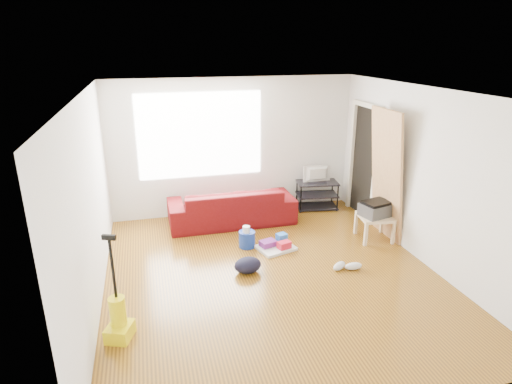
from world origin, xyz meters
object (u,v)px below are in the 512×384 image
object	(u,v)px
cleaning_tray	(276,245)
vacuum	(119,319)
sofa	(232,222)
bucket	(247,247)
tv_stand	(317,195)
side_table	(375,219)
backpack	(248,272)

from	to	relation	value
cleaning_tray	vacuum	distance (m)	2.80
vacuum	sofa	bearing A→B (deg)	78.29
bucket	vacuum	distance (m)	2.59
vacuum	bucket	bearing A→B (deg)	65.15
sofa	tv_stand	xyz separation A→B (m)	(1.74, 0.27, 0.28)
sofa	cleaning_tray	distance (m)	1.29
side_table	vacuum	world-z (taller)	vacuum
bucket	vacuum	world-z (taller)	vacuum
tv_stand	cleaning_tray	distance (m)	1.96
side_table	backpack	world-z (taller)	side_table
sofa	cleaning_tray	size ratio (longest dim) A/B	3.40
side_table	backpack	bearing A→B (deg)	-166.90
tv_stand	vacuum	xyz separation A→B (m)	(-3.57, -3.07, -0.05)
sofa	vacuum	bearing A→B (deg)	56.79
side_table	cleaning_tray	size ratio (longest dim) A/B	0.87
backpack	side_table	bearing A→B (deg)	3.47
tv_stand	bucket	world-z (taller)	tv_stand
sofa	vacuum	size ratio (longest dim) A/B	1.83
sofa	bucket	xyz separation A→B (m)	(0.03, -1.02, 0.00)
side_table	tv_stand	bearing A→B (deg)	103.83
side_table	vacuum	size ratio (longest dim) A/B	0.47
bucket	cleaning_tray	world-z (taller)	cleaning_tray
vacuum	backpack	bearing A→B (deg)	52.31
side_table	bucket	bearing A→B (deg)	173.26
bucket	vacuum	xyz separation A→B (m)	(-1.87, -1.78, 0.22)
bucket	backpack	bearing A→B (deg)	-102.84
backpack	vacuum	xyz separation A→B (m)	(-1.69, -1.01, 0.22)
tv_stand	backpack	size ratio (longest dim) A/B	2.14
cleaning_tray	backpack	world-z (taller)	cleaning_tray
vacuum	side_table	bearing A→B (deg)	42.72
backpack	vacuum	world-z (taller)	vacuum
sofa	backpack	xyz separation A→B (m)	(-0.14, -1.79, 0.00)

